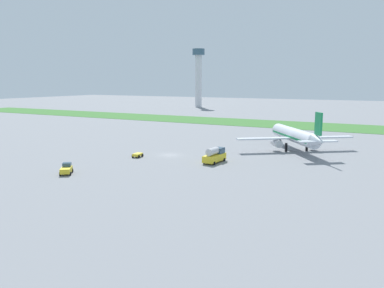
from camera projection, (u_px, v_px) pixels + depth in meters
ground_plane at (170, 155)px, 90.27m from camera, size 600.00×600.00×0.00m
grass_taxiway_strip at (268, 124)px, 156.72m from camera, size 360.00×28.00×0.08m
airplane_midfield_jet at (295, 136)px, 95.08m from camera, size 25.16×25.46×10.53m
baggage_cart_near_gate at (138, 155)px, 87.52m from camera, size 2.00×2.56×0.90m
fuel_truck_midfield at (215, 155)px, 81.77m from camera, size 2.97×6.64×3.29m
pushback_tug_by_runway at (66, 169)px, 71.76m from camera, size 3.59×3.96×1.95m
control_tower at (198, 73)px, 253.88m from camera, size 8.00×8.00×38.13m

